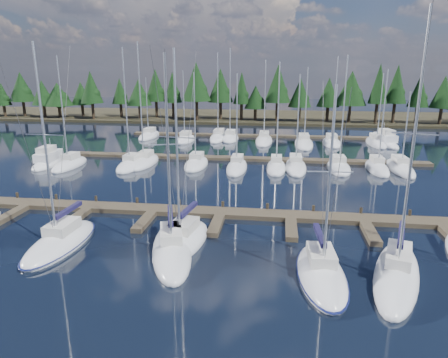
# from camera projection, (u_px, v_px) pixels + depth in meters

# --- Properties ---
(ground) EXTENTS (260.00, 260.00, 0.00)m
(ground) POSITION_uv_depth(u_px,v_px,m) (236.00, 179.00, 46.48)
(ground) COLOR black
(ground) RESTS_ON ground
(far_shore) EXTENTS (220.00, 30.00, 0.60)m
(far_shore) POSITION_uv_depth(u_px,v_px,m) (260.00, 117.00, 103.69)
(far_shore) COLOR #302B1A
(far_shore) RESTS_ON ground
(main_dock) EXTENTS (44.00, 6.13, 0.90)m
(main_dock) POSITION_uv_depth(u_px,v_px,m) (220.00, 215.00, 34.35)
(main_dock) COLOR #483E2D
(main_dock) RESTS_ON ground
(back_docks) EXTENTS (50.00, 21.80, 0.40)m
(back_docks) POSITION_uv_depth(u_px,v_px,m) (248.00, 146.00, 65.12)
(back_docks) COLOR #483E2D
(back_docks) RESTS_ON ground
(front_sailboat_1) EXTENTS (3.39, 8.60, 14.85)m
(front_sailboat_1) POSITION_uv_depth(u_px,v_px,m) (61.00, 242.00, 28.83)
(front_sailboat_1) COLOR silver
(front_sailboat_1) RESTS_ON ground
(front_sailboat_2) EXTENTS (5.13, 9.55, 14.13)m
(front_sailboat_2) POSITION_uv_depth(u_px,v_px,m) (172.00, 250.00, 27.57)
(front_sailboat_2) COLOR silver
(front_sailboat_2) RESTS_ON ground
(front_sailboat_3) EXTENTS (4.09, 8.08, 14.47)m
(front_sailboat_3) POSITION_uv_depth(u_px,v_px,m) (182.00, 241.00, 29.02)
(front_sailboat_3) COLOR silver
(front_sailboat_3) RESTS_ON ground
(front_sailboat_4) EXTENTS (3.43, 8.49, 12.41)m
(front_sailboat_4) POSITION_uv_depth(u_px,v_px,m) (321.00, 274.00, 24.41)
(front_sailboat_4) COLOR silver
(front_sailboat_4) RESTS_ON ground
(front_sailboat_5) EXTENTS (5.46, 10.37, 16.32)m
(front_sailboat_5) POSITION_uv_depth(u_px,v_px,m) (397.00, 273.00, 24.38)
(front_sailboat_5) COLOR silver
(front_sailboat_5) RESTS_ON ground
(back_sailboat_rows) EXTENTS (46.10, 33.00, 16.60)m
(back_sailboat_rows) POSITION_uv_depth(u_px,v_px,m) (252.00, 151.00, 60.93)
(back_sailboat_rows) COLOR silver
(back_sailboat_rows) RESTS_ON ground
(motor_yacht_left) EXTENTS (3.53, 8.47, 4.11)m
(motor_yacht_left) POSITION_uv_depth(u_px,v_px,m) (49.00, 161.00, 53.33)
(motor_yacht_left) COLOR silver
(motor_yacht_left) RESTS_ON ground
(motor_yacht_right) EXTENTS (4.42, 9.19, 4.40)m
(motor_yacht_right) POSITION_uv_depth(u_px,v_px,m) (385.00, 142.00, 67.06)
(motor_yacht_right) COLOR silver
(motor_yacht_right) RESTS_ON ground
(tree_line) EXTENTS (184.59, 11.24, 13.28)m
(tree_line) POSITION_uv_depth(u_px,v_px,m) (269.00, 91.00, 92.10)
(tree_line) COLOR black
(tree_line) RESTS_ON far_shore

